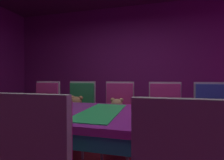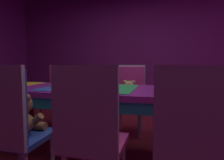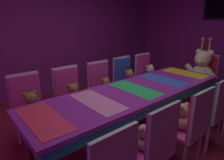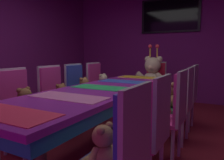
# 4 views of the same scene
# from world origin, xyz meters

# --- Properties ---
(ground_plane) EXTENTS (7.90, 7.90, 0.00)m
(ground_plane) POSITION_xyz_m (0.00, 0.00, 0.00)
(ground_plane) COLOR maroon
(wall_back) EXTENTS (5.20, 0.12, 2.80)m
(wall_back) POSITION_xyz_m (0.00, 3.20, 1.40)
(wall_back) COLOR #721E72
(wall_back) RESTS_ON ground_plane
(banquet_table) EXTENTS (0.90, 3.04, 0.75)m
(banquet_table) POSITION_xyz_m (0.00, -0.00, 0.66)
(banquet_table) COLOR purple
(banquet_table) RESTS_ON ground_plane
(chair_left_1) EXTENTS (0.42, 0.41, 0.98)m
(chair_left_1) POSITION_xyz_m (-0.83, -0.58, 0.60)
(chair_left_1) COLOR #CC338C
(chair_left_1) RESTS_ON ground_plane
(teddy_left_1) EXTENTS (0.26, 0.33, 0.32)m
(teddy_left_1) POSITION_xyz_m (-0.68, -0.58, 0.59)
(teddy_left_1) COLOR brown
(teddy_left_1) RESTS_ON chair_left_1
(chair_left_2) EXTENTS (0.42, 0.41, 0.98)m
(chair_left_2) POSITION_xyz_m (-0.82, 0.02, 0.60)
(chair_left_2) COLOR #CC338C
(chair_left_2) RESTS_ON ground_plane
(teddy_left_2) EXTENTS (0.23, 0.30, 0.29)m
(teddy_left_2) POSITION_xyz_m (-0.67, 0.02, 0.58)
(teddy_left_2) COLOR brown
(teddy_left_2) RESTS_ON chair_left_2
(chair_left_3) EXTENTS (0.42, 0.41, 0.98)m
(chair_left_3) POSITION_xyz_m (-0.85, 0.60, 0.60)
(chair_left_3) COLOR #2D47B2
(chair_left_3) RESTS_ON ground_plane
(teddy_left_3) EXTENTS (0.26, 0.33, 0.31)m
(teddy_left_3) POSITION_xyz_m (-0.71, 0.60, 0.59)
(teddy_left_3) COLOR olive
(teddy_left_3) RESTS_ON chair_left_3
(chair_left_4) EXTENTS (0.42, 0.41, 0.98)m
(chair_left_4) POSITION_xyz_m (-0.84, 1.18, 0.60)
(chair_left_4) COLOR #CC338C
(chair_left_4) RESTS_ON ground_plane
(teddy_left_4) EXTENTS (0.27, 0.34, 0.32)m
(teddy_left_4) POSITION_xyz_m (-0.69, 1.18, 0.60)
(teddy_left_4) COLOR beige
(teddy_left_4) RESTS_ON chair_left_4
(chair_right_0) EXTENTS (0.42, 0.41, 0.98)m
(chair_right_0) POSITION_xyz_m (0.83, -1.16, 0.60)
(chair_right_0) COLOR #2D47B2
(chair_right_0) RESTS_ON ground_plane
(teddy_right_0) EXTENTS (0.23, 0.29, 0.28)m
(teddy_right_0) POSITION_xyz_m (0.69, -1.16, 0.58)
(teddy_right_0) COLOR #9E7247
(teddy_right_0) RESTS_ON chair_right_0
(chair_right_1) EXTENTS (0.42, 0.41, 0.98)m
(chair_right_1) POSITION_xyz_m (0.82, -0.60, 0.60)
(chair_right_1) COLOR #CC338C
(chair_right_1) RESTS_ON ground_plane
(teddy_right_1) EXTENTS (0.22, 0.28, 0.27)m
(teddy_right_1) POSITION_xyz_m (0.68, -0.60, 0.57)
(teddy_right_1) COLOR tan
(teddy_right_1) RESTS_ON chair_right_1
(chair_right_2) EXTENTS (0.42, 0.41, 0.98)m
(chair_right_2) POSITION_xyz_m (0.85, 0.02, 0.60)
(chair_right_2) COLOR #CC338C
(chair_right_2) RESTS_ON ground_plane
(teddy_right_2) EXTENTS (0.26, 0.33, 0.31)m
(teddy_right_2) POSITION_xyz_m (0.71, 0.02, 0.59)
(teddy_right_2) COLOR tan
(teddy_right_2) RESTS_ON chair_right_2
(chair_right_3) EXTENTS (0.42, 0.41, 0.98)m
(chair_right_3) POSITION_xyz_m (0.84, 0.59, 0.60)
(chair_right_3) COLOR #268C4C
(chair_right_3) RESTS_ON ground_plane
(teddy_right_3) EXTENTS (0.27, 0.35, 0.33)m
(teddy_right_3) POSITION_xyz_m (0.69, 0.59, 0.60)
(teddy_right_3) COLOR #9E7247
(teddy_right_3) RESTS_ON chair_right_3
(chair_right_4) EXTENTS (0.42, 0.41, 0.98)m
(chair_right_4) POSITION_xyz_m (0.82, 1.17, 0.60)
(chair_right_4) COLOR #CC338C
(chair_right_4) RESTS_ON ground_plane
(teddy_right_4) EXTENTS (0.24, 0.31, 0.29)m
(teddy_right_4) POSITION_xyz_m (0.67, 1.17, 0.58)
(teddy_right_4) COLOR brown
(teddy_right_4) RESTS_ON chair_right_4
(throne_chair) EXTENTS (0.41, 0.42, 0.98)m
(throne_chair) POSITION_xyz_m (0.00, 2.07, 0.60)
(throne_chair) COLOR red
(throne_chair) RESTS_ON ground_plane
(king_teddy_bear) EXTENTS (0.68, 0.52, 0.87)m
(king_teddy_bear) POSITION_xyz_m (0.00, 1.90, 0.74)
(king_teddy_bear) COLOR beige
(king_teddy_bear) RESTS_ON throne_chair
(wall_tv) EXTENTS (1.39, 0.06, 0.80)m
(wall_tv) POSITION_xyz_m (0.00, 3.11, 2.05)
(wall_tv) COLOR black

